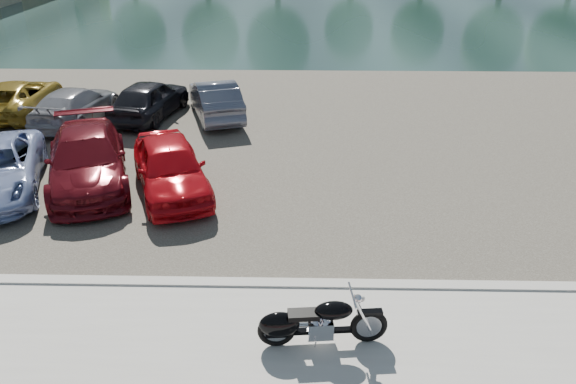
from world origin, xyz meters
name	(u,v)px	position (x,y,z in m)	size (l,w,h in m)	color
ground	(305,355)	(0.00, 0.00, 0.00)	(200.00, 200.00, 0.00)	#595447
kerb	(304,285)	(0.00, 2.00, 0.07)	(60.00, 0.30, 0.14)	#B1AEA6
parking_lot	(303,135)	(0.00, 11.00, 0.02)	(60.00, 18.00, 0.04)	#3D3931
river	(303,9)	(0.00, 40.00, 0.00)	(120.00, 40.00, 0.00)	#1B3130
motorcycle	(311,323)	(0.10, 0.19, 0.56)	(2.33, 0.75, 1.05)	black
car_3	(87,159)	(-6.14, 6.84, 0.80)	(2.12, 5.21, 1.51)	#5C0D15
car_4	(170,167)	(-3.68, 6.38, 0.79)	(1.77, 4.41, 1.50)	#B80C14
car_6	(18,98)	(-10.94, 12.96, 0.71)	(2.21, 4.79, 1.33)	olive
car_7	(75,105)	(-8.41, 12.10, 0.70)	(1.84, 4.52, 1.31)	gray
car_8	(149,99)	(-5.82, 12.74, 0.77)	(1.72, 4.27, 1.45)	black
car_9	(215,99)	(-3.33, 12.83, 0.75)	(1.50, 4.29, 1.41)	slate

